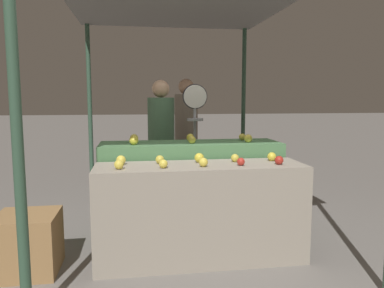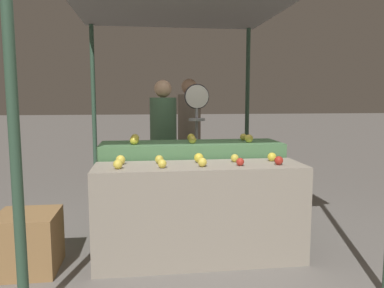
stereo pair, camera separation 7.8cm
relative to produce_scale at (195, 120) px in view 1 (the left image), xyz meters
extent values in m
plane|color=slate|center=(-0.16, -1.31, -1.20)|extent=(60.00, 60.00, 0.00)
cylinder|color=#33513D|center=(-1.45, -2.14, 0.11)|extent=(0.07, 0.07, 2.63)
cylinder|color=#33513D|center=(-1.45, 1.71, 0.11)|extent=(0.07, 0.07, 2.63)
cylinder|color=#33513D|center=(1.12, 1.71, 0.11)|extent=(0.07, 0.07, 2.63)
cube|color=gray|center=(-0.16, -1.31, -0.76)|extent=(1.87, 0.55, 0.88)
cube|color=#4C7A4C|center=(-0.16, -0.71, -0.70)|extent=(1.87, 0.55, 1.01)
sphere|color=yellow|center=(-0.87, -1.42, -0.29)|extent=(0.08, 0.08, 0.08)
sphere|color=yellow|center=(-0.50, -1.43, -0.29)|extent=(0.08, 0.08, 0.08)
sphere|color=yellow|center=(-0.16, -1.41, -0.29)|extent=(0.08, 0.08, 0.08)
sphere|color=#B72D23|center=(0.18, -1.41, -0.29)|extent=(0.07, 0.07, 0.07)
sphere|color=#AD281E|center=(0.53, -1.41, -0.29)|extent=(0.08, 0.08, 0.08)
sphere|color=yellow|center=(-0.86, -1.21, -0.28)|extent=(0.09, 0.09, 0.09)
sphere|color=gold|center=(-0.52, -1.21, -0.29)|extent=(0.08, 0.08, 0.08)
sphere|color=gold|center=(-0.15, -1.20, -0.28)|extent=(0.09, 0.09, 0.09)
sphere|color=gold|center=(0.18, -1.21, -0.29)|extent=(0.07, 0.07, 0.07)
sphere|color=gold|center=(0.54, -1.21, -0.28)|extent=(0.08, 0.08, 0.08)
sphere|color=gold|center=(-0.75, -0.83, -0.15)|extent=(0.09, 0.09, 0.09)
sphere|color=yellow|center=(-0.16, -0.81, -0.16)|extent=(0.08, 0.08, 0.08)
sphere|color=yellow|center=(0.43, -0.81, -0.15)|extent=(0.09, 0.09, 0.09)
sphere|color=gold|center=(-0.74, -0.60, -0.15)|extent=(0.09, 0.09, 0.09)
sphere|color=gold|center=(-0.15, -0.61, -0.16)|extent=(0.08, 0.08, 0.08)
sphere|color=gold|center=(0.43, -0.60, -0.16)|extent=(0.07, 0.07, 0.07)
cylinder|color=#99999E|center=(0.00, 0.01, -0.45)|extent=(0.04, 0.04, 1.51)
cylinder|color=black|center=(0.00, 0.01, 0.28)|extent=(0.30, 0.01, 0.30)
cylinder|color=silver|center=(0.00, -0.01, 0.28)|extent=(0.28, 0.02, 0.28)
cylinder|color=#99999E|center=(0.00, -0.01, 0.07)|extent=(0.01, 0.01, 0.14)
cylinder|color=#99999E|center=(0.00, -0.01, 0.00)|extent=(0.20, 0.20, 0.03)
cube|color=#2D2D38|center=(-0.40, 0.26, -0.81)|extent=(0.29, 0.23, 0.79)
cylinder|color=#476B4C|center=(-0.40, 0.26, -0.07)|extent=(0.43, 0.43, 0.68)
sphere|color=tan|center=(-0.40, 0.26, 0.38)|extent=(0.22, 0.22, 0.22)
cube|color=#2D2D38|center=(0.03, 1.01, -0.80)|extent=(0.29, 0.22, 0.81)
cylinder|color=#756656|center=(0.03, 1.01, -0.04)|extent=(0.43, 0.43, 0.71)
sphere|color=tan|center=(0.03, 1.01, 0.43)|extent=(0.23, 0.23, 0.23)
cube|color=#9E7547|center=(-1.65, -1.34, -0.95)|extent=(0.50, 0.50, 0.50)
camera|label=1|loc=(-0.74, -4.54, 0.27)|focal=35.00mm
camera|label=2|loc=(-0.66, -4.55, 0.27)|focal=35.00mm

